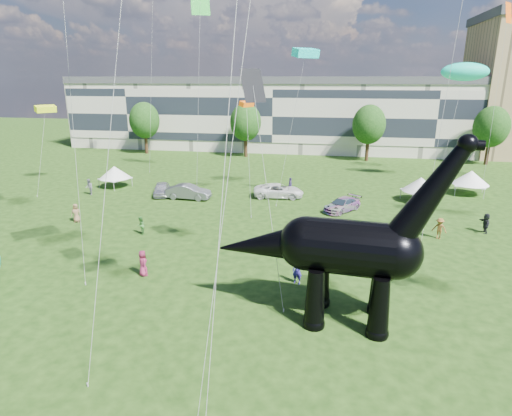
# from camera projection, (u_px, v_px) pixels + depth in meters

# --- Properties ---
(ground) EXTENTS (220.00, 220.00, 0.00)m
(ground) POSITION_uv_depth(u_px,v_px,m) (264.00, 354.00, 21.00)
(ground) COLOR #16330C
(ground) RESTS_ON ground
(terrace_row) EXTENTS (78.00, 11.00, 12.00)m
(terrace_row) POSITION_uv_depth(u_px,v_px,m) (277.00, 117.00, 78.90)
(terrace_row) COLOR beige
(terrace_row) RESTS_ON ground
(tree_far_left) EXTENTS (5.20, 5.20, 9.44)m
(tree_far_left) POSITION_uv_depth(u_px,v_px,m) (144.00, 117.00, 74.18)
(tree_far_left) COLOR #382314
(tree_far_left) RESTS_ON ground
(tree_mid_left) EXTENTS (5.20, 5.20, 9.44)m
(tree_mid_left) POSITION_uv_depth(u_px,v_px,m) (246.00, 119.00, 71.05)
(tree_mid_left) COLOR #382314
(tree_mid_left) RESTS_ON ground
(tree_mid_right) EXTENTS (5.20, 5.20, 9.44)m
(tree_mid_right) POSITION_uv_depth(u_px,v_px,m) (369.00, 121.00, 67.57)
(tree_mid_right) COLOR #382314
(tree_mid_right) RESTS_ON ground
(tree_far_right) EXTENTS (5.20, 5.20, 9.44)m
(tree_far_right) POSITION_uv_depth(u_px,v_px,m) (492.00, 124.00, 64.43)
(tree_far_right) COLOR #382314
(tree_far_right) RESTS_ON ground
(dinosaur_sculpture) EXTENTS (13.44, 3.98, 10.95)m
(dinosaur_sculpture) POSITION_uv_depth(u_px,v_px,m) (340.00, 250.00, 22.98)
(dinosaur_sculpture) COLOR black
(dinosaur_sculpture) RESTS_ON ground
(car_silver) EXTENTS (2.98, 4.62, 1.46)m
(car_silver) POSITION_uv_depth(u_px,v_px,m) (162.00, 189.00, 49.00)
(car_silver) COLOR silver
(car_silver) RESTS_ON ground
(car_grey) EXTENTS (5.00, 1.88, 1.63)m
(car_grey) POSITION_uv_depth(u_px,v_px,m) (188.00, 192.00, 47.43)
(car_grey) COLOR slate
(car_grey) RESTS_ON ground
(car_white) EXTENTS (5.80, 3.11, 1.55)m
(car_white) POSITION_uv_depth(u_px,v_px,m) (279.00, 191.00, 48.07)
(car_white) COLOR white
(car_white) RESTS_ON ground
(car_dark) EXTENTS (4.27, 4.89, 1.35)m
(car_dark) POSITION_uv_depth(u_px,v_px,m) (342.00, 205.00, 43.16)
(car_dark) COLOR #595960
(car_dark) RESTS_ON ground
(gazebo_near) EXTENTS (5.04, 5.04, 2.68)m
(gazebo_near) POSITION_uv_depth(u_px,v_px,m) (421.00, 185.00, 46.27)
(gazebo_near) COLOR silver
(gazebo_near) RESTS_ON ground
(gazebo_far) EXTENTS (4.86, 4.86, 2.80)m
(gazebo_far) POSITION_uv_depth(u_px,v_px,m) (471.00, 178.00, 48.96)
(gazebo_far) COLOR white
(gazebo_far) RESTS_ON ground
(gazebo_left) EXTENTS (4.90, 4.90, 2.61)m
(gazebo_left) POSITION_uv_depth(u_px,v_px,m) (115.00, 172.00, 52.31)
(gazebo_left) COLOR silver
(gazebo_left) RESTS_ON ground
(visitors) EXTENTS (49.49, 39.25, 1.87)m
(visitors) POSITION_uv_depth(u_px,v_px,m) (281.00, 227.00, 36.01)
(visitors) COLOR brown
(visitors) RESTS_ON ground
(kites) EXTENTS (68.17, 50.05, 23.04)m
(kites) POSITION_uv_depth(u_px,v_px,m) (439.00, 14.00, 40.26)
(kites) COLOR red
(kites) RESTS_ON ground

